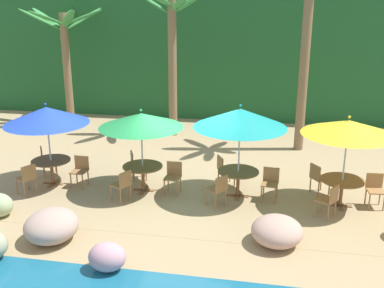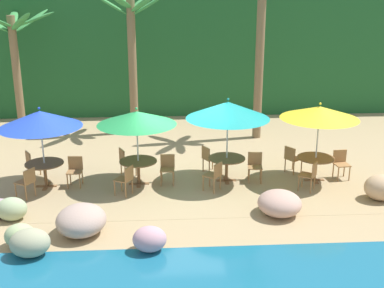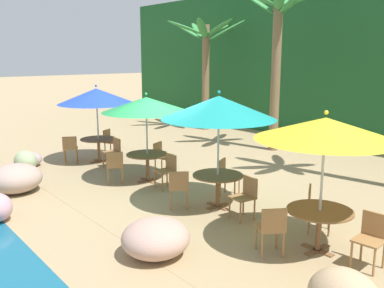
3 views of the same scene
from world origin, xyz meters
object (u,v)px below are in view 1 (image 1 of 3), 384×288
Objects in this scene: chair_blue_left at (27,177)px; chair_green_inland at (136,163)px; chair_green_left at (123,184)px; chair_green_seaward at (173,175)px; chair_blue_inland at (46,159)px; chair_yellow_left at (329,199)px; umbrella_green at (141,120)px; dining_table_blue at (51,164)px; chair_blue_seaward at (80,169)px; palm_tree_nearest at (65,42)px; umbrella_teal at (240,118)px; chair_yellow_inland at (318,177)px; dining_table_green at (143,170)px; chair_teal_inland at (224,168)px; chair_yellow_seaward at (375,188)px; chair_teal_left at (218,188)px; chair_teal_seaward at (270,181)px; dining_table_yellow at (342,184)px; palm_tree_second at (173,41)px; dining_table_teal at (238,175)px; palm_tree_third at (307,24)px; umbrella_yellow at (348,127)px.

chair_blue_left is 3.02m from chair_green_inland.
chair_green_seaward is at bearing 35.49° from chair_green_left.
chair_yellow_left is at bearing -10.11° from chair_blue_inland.
umbrella_green is 2.69× the size of chair_green_left.
dining_table_blue is 2.40m from chair_green_inland.
palm_tree_nearest reaches higher than chair_blue_seaward.
chair_yellow_inland is at bearing 14.02° from umbrella_teal.
chair_blue_inland is 0.79× the size of dining_table_green.
chair_blue_left reaches higher than dining_table_green.
chair_blue_left is 0.37× the size of umbrella_green.
chair_teal_inland and chair_yellow_seaward have the same top height.
chair_blue_inland is at bearing -72.09° from palm_tree_nearest.
chair_teal_left is (2.19, -0.64, -1.52)m from umbrella_green.
chair_blue_seaward is 1.00× the size of chair_green_seaward.
umbrella_green is at bearing -178.71° from chair_teal_seaward.
dining_table_yellow is 12.54m from palm_tree_nearest.
chair_green_left is 1.00× the size of chair_yellow_seaward.
chair_blue_left is 5.20m from chair_teal_left.
palm_tree_nearest is (-9.84, 5.81, 2.87)m from chair_yellow_inland.
palm_tree_second is (1.48, 5.47, 3.10)m from chair_blue_seaward.
dining_table_teal is 2.45m from chair_yellow_left.
chair_yellow_inland is 11.78m from palm_tree_nearest.
chair_green_left is 0.79× the size of dining_table_teal.
chair_green_inland is 1.00× the size of chair_teal_inland.
dining_table_green is (2.70, 0.03, 0.00)m from dining_table_blue.
dining_table_yellow is at bearing 63.74° from chair_yellow_left.
dining_table_teal is at bearing -61.06° from palm_tree_second.
chair_teal_seaward is 0.13× the size of palm_tree_third.
palm_tree_nearest reaches higher than chair_yellow_inland.
chair_green_left is (-0.31, -0.80, -1.52)m from umbrella_green.
chair_teal_inland is 1.00× the size of chair_yellow_seaward.
palm_tree_second is at bearing 118.94° from umbrella_teal.
chair_green_seaward is 1.00× the size of chair_teal_left.
dining_table_blue is 4.93m from chair_teal_left.
palm_tree_nearest reaches higher than chair_green_inland.
palm_tree_nearest is (-10.38, 6.47, 1.26)m from umbrella_yellow.
dining_table_yellow is at bearing -0.93° from chair_green_seaward.
palm_tree_nearest is at bearing 116.87° from chair_blue_seaward.
chair_blue_seaward is 1.00× the size of chair_teal_inland.
chair_teal_seaward reaches higher than dining_table_blue.
umbrella_teal is 2.98m from chair_yellow_left.
chair_yellow_left is (-1.22, -0.93, 0.00)m from chair_yellow_seaward.
chair_teal_seaward is 1.38m from chair_yellow_inland.
chair_green_seaward is 1.49m from chair_teal_left.
chair_teal_inland is at bearing 30.79° from chair_green_seaward.
chair_teal_left is (-0.44, -0.74, -0.10)m from dining_table_teal.
dining_table_yellow is (5.28, -0.04, -1.42)m from umbrella_green.
chair_green_left is at bearing 0.61° from chair_blue_left.
umbrella_yellow is 12.30m from palm_tree_nearest.
chair_yellow_left reaches higher than dining_table_green.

